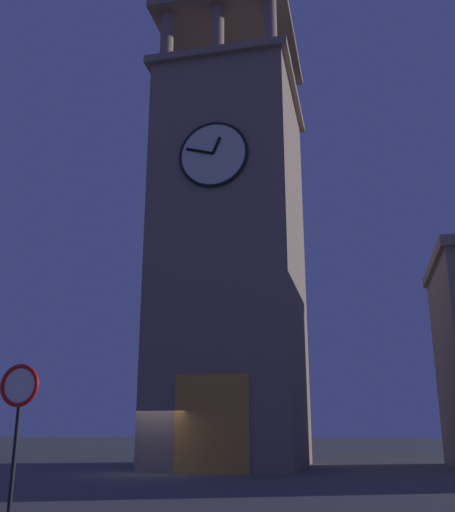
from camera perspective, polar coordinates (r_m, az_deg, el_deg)
The scene contains 3 objects.
ground_plane at distance 25.82m, azimuth -7.23°, elevation -20.27°, with size 200.00×200.00×0.00m, color #56544F.
clocktower at distance 30.68m, azimuth 0.54°, elevation -0.01°, with size 7.32×9.19×26.15m.
no_horn_sign at distance 11.62m, azimuth -19.68°, elevation -12.98°, with size 0.78×0.14×2.92m.
Camera 1 is at (-8.64, 24.26, 1.77)m, focal length 41.06 mm.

